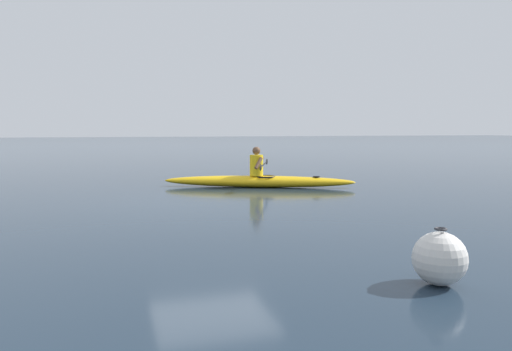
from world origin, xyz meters
TOP-DOWN VIEW (x-y plane):
  - ground_plane at (0.00, 0.00)m, footprint 160.00×160.00m
  - kayak at (-1.72, -2.27)m, footprint 4.90×2.46m
  - kayaker at (-1.69, -2.29)m, footprint 0.95×2.22m
  - mooring_buoy_channel_marker at (-1.10, 5.85)m, footprint 0.53×0.53m

SIDE VIEW (x-z plane):
  - ground_plane at x=0.00m, z-range 0.00..0.00m
  - kayak at x=-1.72m, z-range 0.00..0.30m
  - mooring_buoy_channel_marker at x=-1.10m, z-range -0.02..0.56m
  - kayaker at x=-1.69m, z-range 0.24..1.01m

